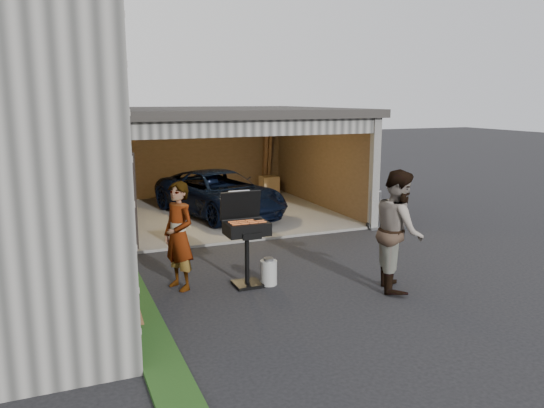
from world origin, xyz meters
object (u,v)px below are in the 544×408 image
at_px(minivan, 219,195).
at_px(hand_truck, 375,222).
at_px(man, 398,230).
at_px(bbq_grill, 246,231).
at_px(propane_tank, 269,273).
at_px(plywood_panel, 129,282).
at_px(woman, 179,236).

bearing_deg(minivan, hand_truck, -56.05).
relative_size(man, bbq_grill, 1.26).
xyz_separation_m(propane_tank, hand_truck, (3.92, 2.68, -0.03)).
bearing_deg(plywood_panel, minivan, 61.81).
distance_m(plywood_panel, hand_truck, 7.08).
distance_m(woman, plywood_panel, 1.37).
height_order(man, bbq_grill, man).
distance_m(man, propane_tank, 2.30).
distance_m(woman, man, 3.64).
bearing_deg(minivan, man, -94.91).
bearing_deg(hand_truck, plywood_panel, -141.21).
bearing_deg(minivan, bbq_grill, -117.19).
relative_size(minivan, hand_truck, 4.52).
distance_m(man, plywood_panel, 4.37).
xyz_separation_m(plywood_panel, hand_truck, (6.31, 3.19, -0.35)).
xyz_separation_m(woman, propane_tank, (1.45, -0.40, -0.70)).
bearing_deg(propane_tank, man, -27.14).
bearing_deg(woman, hand_truck, 89.32).
relative_size(woman, hand_truck, 1.92).
bearing_deg(hand_truck, propane_tank, -133.61).
xyz_separation_m(minivan, woman, (-2.22, -5.01, 0.31)).
relative_size(plywood_panel, hand_truck, 1.15).
bearing_deg(woman, plywood_panel, -70.03).
bearing_deg(bbq_grill, propane_tank, -19.49).
height_order(man, propane_tank, man).
bearing_deg(man, minivan, 34.38).
height_order(bbq_grill, hand_truck, bbq_grill).
height_order(bbq_grill, plywood_panel, bbq_grill).
height_order(man, hand_truck, man).
relative_size(minivan, bbq_grill, 2.69).
xyz_separation_m(minivan, man, (1.15, -6.39, 0.41)).
bearing_deg(hand_truck, bbq_grill, -137.16).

